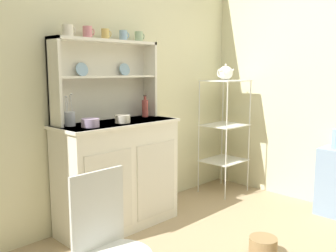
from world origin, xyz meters
TOP-DOWN VIEW (x-y plane):
  - wall_back at (0.00, 1.62)m, footprint 3.84×0.05m
  - hutch_cabinet at (-0.14, 1.37)m, footprint 1.06×0.45m
  - hutch_shelf_unit at (-0.14, 1.53)m, footprint 0.99×0.18m
  - bakers_rack at (1.25, 1.28)m, footprint 0.45×0.38m
  - wire_chair at (-1.00, 0.34)m, footprint 0.36×0.36m
  - floor_basket at (0.29, 0.23)m, footprint 0.20×0.20m
  - cup_cream_0 at (-0.49, 1.49)m, footprint 0.10×0.08m
  - cup_rose_1 at (-0.32, 1.49)m, footprint 0.09×0.07m
  - cup_gold_2 at (-0.14, 1.49)m, footprint 0.08×0.06m
  - cup_sky_3 at (0.04, 1.49)m, footprint 0.08×0.07m
  - cup_sage_4 at (0.22, 1.49)m, footprint 0.09×0.07m
  - bowl_mixing_large at (-0.45, 1.29)m, footprint 0.14×0.14m
  - bowl_floral_medium at (-0.14, 1.29)m, footprint 0.12×0.12m
  - jam_bottle at (0.25, 1.45)m, footprint 0.06×0.06m
  - utensil_jar at (-0.53, 1.45)m, footprint 0.08×0.08m
  - porcelain_teapot at (1.25, 1.28)m, footprint 0.24×0.15m
  - flower_vase at (1.44, 0.17)m, footprint 0.08×0.08m

SIDE VIEW (x-z plane):
  - floor_basket at x=0.29m, z-range 0.00..0.13m
  - hutch_cabinet at x=-0.14m, z-range 0.01..0.92m
  - wire_chair at x=-1.00m, z-range 0.09..0.94m
  - flower_vase at x=1.44m, z-range 0.58..0.88m
  - bakers_rack at x=1.25m, z-range 0.17..1.40m
  - bowl_floral_medium at x=-0.14m, z-range 0.91..0.97m
  - bowl_mixing_large at x=-0.45m, z-range 0.91..0.98m
  - utensil_jar at x=-0.53m, z-range 0.85..1.10m
  - jam_bottle at x=0.25m, z-range 0.89..1.09m
  - wall_back at x=0.00m, z-range 0.00..2.50m
  - hutch_shelf_unit at x=-0.14m, z-range 0.97..1.64m
  - porcelain_teapot at x=1.25m, z-range 1.22..1.39m
  - cup_gold_2 at x=-0.14m, z-range 1.58..1.67m
  - cup_sky_3 at x=0.04m, z-range 1.58..1.67m
  - cup_cream_0 at x=-0.49m, z-range 1.58..1.67m
  - cup_sage_4 at x=0.22m, z-range 1.58..1.67m
  - cup_rose_1 at x=-0.32m, z-range 1.58..1.68m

